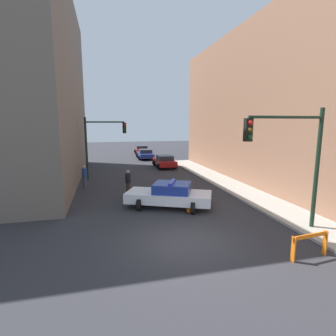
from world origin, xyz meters
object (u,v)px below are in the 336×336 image
traffic_light_far (100,139)px  parked_car_near (165,161)px  parked_car_mid (145,154)px  pedestrian_corner (85,176)px  police_car (169,195)px  traffic_light_near (295,151)px  parked_car_far (142,150)px  pedestrian_crossing (128,182)px  traffic_cone (189,207)px  barrier_mid (310,242)px

traffic_light_far → parked_car_near: size_ratio=1.20×
traffic_light_far → parked_car_mid: traffic_light_far is taller
traffic_light_far → pedestrian_corner: 4.24m
police_car → traffic_light_near: bearing=-112.2°
traffic_light_near → parked_car_far: 31.31m
pedestrian_crossing → traffic_cone: 5.17m
parked_car_mid → pedestrian_corner: size_ratio=2.62×
traffic_light_near → traffic_cone: traffic_light_near is taller
traffic_light_near → parked_car_mid: bearing=95.3°
police_car → parked_car_mid: (1.90, 20.69, -0.05)m
parked_car_mid → pedestrian_corner: pedestrian_corner is taller
traffic_light_near → traffic_cone: 5.84m
parked_car_far → pedestrian_corner: pedestrian_corner is taller
parked_car_near → traffic_light_far: bearing=-145.6°
police_car → barrier_mid: bearing=-128.7°
parked_car_far → traffic_cone: size_ratio=6.70×
police_car → pedestrian_corner: bearing=64.3°
pedestrian_crossing → pedestrian_corner: (-2.92, 2.67, 0.00)m
parked_car_mid → traffic_cone: bearing=-91.2°
pedestrian_crossing → barrier_mid: (5.35, -9.91, -0.24)m
parked_car_near → pedestrian_corner: pedestrian_corner is taller
parked_car_far → barrier_mid: 33.28m
traffic_light_near → traffic_light_far: traffic_light_near is taller
pedestrian_crossing → barrier_mid: bearing=-132.4°
traffic_light_far → barrier_mid: 17.54m
parked_car_far → traffic_cone: 27.71m
traffic_cone → parked_car_mid: bearing=87.1°
pedestrian_crossing → traffic_cone: pedestrian_crossing is taller
traffic_cone → traffic_light_far: bearing=114.2°
parked_car_far → pedestrian_corner: (-7.20, -20.68, 0.19)m
traffic_light_near → police_car: bearing=133.2°
traffic_light_far → parked_car_near: bearing=33.2°
traffic_light_far → pedestrian_crossing: bearing=-73.1°
parked_car_near → parked_car_mid: same height
traffic_light_far → pedestrian_corner: size_ratio=3.13×
parked_car_far → parked_car_mid: bearing=-90.4°
parked_car_mid → barrier_mid: parked_car_mid is taller
traffic_light_far → police_car: size_ratio=1.03×
traffic_light_far → parked_car_near: traffic_light_far is taller
pedestrian_corner → traffic_cone: (5.72, -6.99, -0.54)m
pedestrian_crossing → police_car: bearing=-129.2°
parked_car_near → parked_car_far: 13.14m
traffic_light_near → police_car: (-4.25, 4.52, -2.81)m
parked_car_far → barrier_mid: bearing=-84.9°
parked_car_mid → pedestrian_crossing: pedestrian_crossing is taller
pedestrian_crossing → traffic_cone: bearing=-127.9°
police_car → barrier_mid: police_car is taller
police_car → traffic_cone: size_ratio=7.69×
pedestrian_corner → traffic_cone: pedestrian_corner is taller
traffic_light_far → parked_car_near: 8.40m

